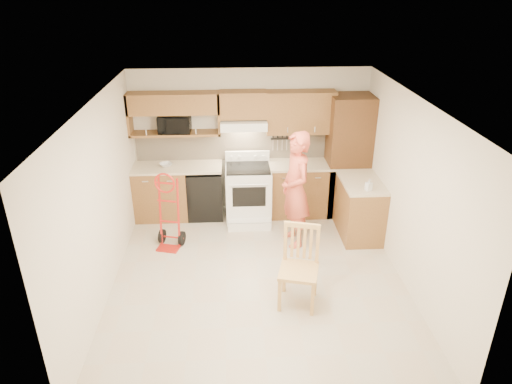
{
  "coord_description": "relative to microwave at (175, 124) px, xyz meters",
  "views": [
    {
      "loc": [
        -0.33,
        -5.37,
        3.86
      ],
      "look_at": [
        0.0,
        0.5,
        1.1
      ],
      "focal_mm": 32.55,
      "sensor_mm": 36.0,
      "label": 1
    }
  ],
  "objects": [
    {
      "name": "upper_cab_center",
      "position": [
        1.14,
        0.0,
        0.31
      ],
      "size": [
        0.76,
        0.33,
        0.44
      ],
      "primitive_type": "cube",
      "color": "brown",
      "rests_on": "wall_back"
    },
    {
      "name": "range_hood",
      "position": [
        1.14,
        -0.06,
        -0.0
      ],
      "size": [
        0.76,
        0.46,
        0.14
      ],
      "primitive_type": "cube",
      "color": "white",
      "rests_on": "wall_back"
    },
    {
      "name": "wall_right",
      "position": [
        3.27,
        -2.08,
        -0.38
      ],
      "size": [
        0.02,
        4.5,
        2.5
      ],
      "primitive_type": "cube",
      "color": "beige",
      "rests_on": "ground"
    },
    {
      "name": "wall_left",
      "position": [
        -0.75,
        -2.08,
        -0.38
      ],
      "size": [
        0.02,
        4.5,
        2.5
      ],
      "primitive_type": "cube",
      "color": "beige",
      "rests_on": "ground"
    },
    {
      "name": "range",
      "position": [
        1.2,
        -0.33,
        -1.07
      ],
      "size": [
        0.76,
        1.0,
        1.12
      ],
      "primitive_type": null,
      "color": "white",
      "rests_on": "ground"
    },
    {
      "name": "backsplash",
      "position": [
        1.26,
        0.15,
        -0.43
      ],
      "size": [
        3.92,
        0.03,
        0.55
      ],
      "primitive_type": "cube",
      "color": "beige",
      "rests_on": "wall_back"
    },
    {
      "name": "wall_front",
      "position": [
        1.26,
        -4.34,
        -0.38
      ],
      "size": [
        4.0,
        0.02,
        2.5
      ],
      "primitive_type": "cube",
      "color": "beige",
      "rests_on": "ground"
    },
    {
      "name": "lower_cab_right",
      "position": [
        2.09,
        -0.14,
        -1.18
      ],
      "size": [
        1.14,
        0.6,
        0.9
      ],
      "primitive_type": "cube",
      "color": "brown",
      "rests_on": "ground"
    },
    {
      "name": "cab_return_right",
      "position": [
        2.96,
        -0.94,
        -1.18
      ],
      "size": [
        0.6,
        1.0,
        0.9
      ],
      "primitive_type": "cube",
      "color": "brown",
      "rests_on": "ground"
    },
    {
      "name": "ceiling",
      "position": [
        1.26,
        -2.08,
        0.88
      ],
      "size": [
        4.0,
        4.5,
        0.02
      ],
      "primitive_type": "cube",
      "color": "white",
      "rests_on": "ground"
    },
    {
      "name": "soap_bottle",
      "position": [
        2.96,
        -1.28,
        -0.6
      ],
      "size": [
        0.11,
        0.11,
        0.18
      ],
      "primitive_type": "imported",
      "rotation": [
        0.0,
        0.0,
        0.42
      ],
      "color": "white",
      "rests_on": "countertop_return"
    },
    {
      "name": "upper_cab_right",
      "position": [
        2.09,
        0.0,
        0.17
      ],
      "size": [
        1.14,
        0.33,
        0.7
      ],
      "primitive_type": "cube",
      "color": "brown",
      "rests_on": "wall_back"
    },
    {
      "name": "lower_cab_left",
      "position": [
        -0.29,
        -0.14,
        -1.18
      ],
      "size": [
        0.9,
        0.6,
        0.9
      ],
      "primitive_type": "cube",
      "color": "brown",
      "rests_on": "ground"
    },
    {
      "name": "upper_cab_left",
      "position": [
        0.01,
        0.0,
        0.35
      ],
      "size": [
        1.5,
        0.33,
        0.34
      ],
      "primitive_type": "cube",
      "color": "brown",
      "rests_on": "wall_back"
    },
    {
      "name": "dishwasher",
      "position": [
        0.46,
        -0.14,
        -1.21
      ],
      "size": [
        0.6,
        0.6,
        0.85
      ],
      "primitive_type": "cube",
      "color": "black",
      "rests_on": "ground"
    },
    {
      "name": "hand_truck",
      "position": [
        -0.07,
        -1.17,
        -1.07
      ],
      "size": [
        0.53,
        0.5,
        1.12
      ],
      "primitive_type": null,
      "rotation": [
        0.0,
        0.0,
        -0.26
      ],
      "color": "red",
      "rests_on": "ground"
    },
    {
      "name": "person",
      "position": [
        1.88,
        -1.14,
        -0.72
      ],
      "size": [
        0.58,
        0.75,
        1.83
      ],
      "primitive_type": "imported",
      "rotation": [
        0.0,
        0.0,
        -1.33
      ],
      "color": "#DA5841",
      "rests_on": "ground"
    },
    {
      "name": "upper_shelf_mw",
      "position": [
        0.01,
        0.0,
        -0.16
      ],
      "size": [
        1.5,
        0.33,
        0.04
      ],
      "primitive_type": "cube",
      "color": "brown",
      "rests_on": "wall_back"
    },
    {
      "name": "pantry_tall",
      "position": [
        2.91,
        -0.14,
        -0.58
      ],
      "size": [
        0.7,
        0.6,
        2.1
      ],
      "primitive_type": "cube",
      "color": "#532B16",
      "rests_on": "ground"
    },
    {
      "name": "dining_chair",
      "position": [
        1.73,
        -2.65,
        -1.11
      ],
      "size": [
        0.59,
        0.62,
        1.06
      ],
      "primitive_type": null,
      "rotation": [
        0.0,
        0.0,
        -0.25
      ],
      "color": "tan",
      "rests_on": "ground"
    },
    {
      "name": "countertop_left",
      "position": [
        0.01,
        -0.13,
        -0.71
      ],
      "size": [
        1.5,
        0.63,
        0.04
      ],
      "primitive_type": "cube",
      "color": "beige",
      "rests_on": "lower_cab_left"
    },
    {
      "name": "floor",
      "position": [
        1.26,
        -2.08,
        -1.64
      ],
      "size": [
        4.0,
        4.5,
        0.02
      ],
      "primitive_type": "cube",
      "color": "#BFAC92",
      "rests_on": "ground"
    },
    {
      "name": "wall_back",
      "position": [
        1.26,
        0.17,
        -0.38
      ],
      "size": [
        4.0,
        0.02,
        2.5
      ],
      "primitive_type": "cube",
      "color": "beige",
      "rests_on": "ground"
    },
    {
      "name": "bowl",
      "position": [
        -0.18,
        -0.14,
        -0.67
      ],
      "size": [
        0.28,
        0.28,
        0.05
      ],
      "primitive_type": "imported",
      "rotation": [
        0.0,
        0.0,
        0.42
      ],
      "color": "white",
      "rests_on": "countertop_left"
    },
    {
      "name": "countertop_right",
      "position": [
        2.09,
        -0.13,
        -0.71
      ],
      "size": [
        1.14,
        0.63,
        0.04
      ],
      "primitive_type": "cube",
      "color": "beige",
      "rests_on": "lower_cab_right"
    },
    {
      "name": "knife_strip",
      "position": [
        1.81,
        0.12,
        -0.39
      ],
      "size": [
        0.4,
        0.05,
        0.29
      ],
      "primitive_type": null,
      "color": "black",
      "rests_on": "backsplash"
    },
    {
      "name": "microwave",
      "position": [
        0.0,
        0.0,
        0.0
      ],
      "size": [
        0.54,
        0.37,
        0.29
      ],
      "primitive_type": "imported",
      "rotation": [
        0.0,
        0.0,
        -0.04
      ],
      "color": "black",
      "rests_on": "upper_shelf_mw"
    },
    {
      "name": "countertop_return",
      "position": [
        2.96,
        -0.94,
        -0.71
      ],
      "size": [
        0.63,
        1.0,
        0.04
      ],
      "primitive_type": "cube",
      "color": "beige",
      "rests_on": "cab_return_right"
    }
  ]
}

